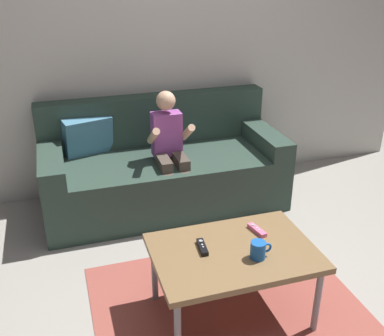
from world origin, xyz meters
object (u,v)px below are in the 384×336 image
at_px(person_seated_on_couch, 170,147).
at_px(game_remote_black_center, 202,247).
at_px(couch, 162,169).
at_px(coffee_mug, 258,250).
at_px(coffee_table, 234,256).
at_px(game_remote_pink_near_edge, 257,230).

xyz_separation_m(person_seated_on_couch, game_remote_black_center, (-0.13, -1.15, -0.11)).
height_order(couch, coffee_mug, couch).
xyz_separation_m(coffee_table, game_remote_pink_near_edge, (0.19, 0.13, 0.05)).
relative_size(couch, coffee_table, 2.16).
height_order(game_remote_pink_near_edge, coffee_mug, coffee_mug).
relative_size(couch, game_remote_black_center, 13.13).
relative_size(person_seated_on_couch, game_remote_pink_near_edge, 6.68).
height_order(game_remote_black_center, coffee_mug, coffee_mug).
relative_size(person_seated_on_couch, game_remote_black_center, 6.76).
bearing_deg(person_seated_on_couch, couch, 98.17).
distance_m(person_seated_on_couch, game_remote_pink_near_edge, 1.12).
distance_m(coffee_table, coffee_mug, 0.16).
bearing_deg(couch, person_seated_on_couch, -81.83).
relative_size(coffee_table, coffee_mug, 7.35).
bearing_deg(couch, game_remote_black_center, -94.33).
xyz_separation_m(coffee_table, game_remote_black_center, (-0.16, 0.06, 0.05)).
bearing_deg(game_remote_black_center, coffee_table, -20.63).
distance_m(person_seated_on_couch, game_remote_black_center, 1.17).
xyz_separation_m(game_remote_pink_near_edge, game_remote_black_center, (-0.35, -0.07, 0.00)).
xyz_separation_m(person_seated_on_couch, coffee_mug, (0.12, -1.31, -0.07)).
bearing_deg(coffee_mug, person_seated_on_couch, 95.37).
distance_m(person_seated_on_couch, coffee_table, 1.22).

